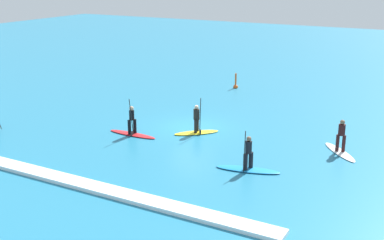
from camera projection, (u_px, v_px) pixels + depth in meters
The scene contains 7 objects.
ground_plane at pixel (192, 128), 30.64m from camera, with size 120.00×120.00×0.00m, color teal.
surfer_on_red_board at pixel (132, 128), 29.19m from camera, with size 3.24×0.75×2.31m.
surfer_on_blue_board at pixel (248, 163), 24.03m from camera, with size 3.25×1.44×2.06m.
surfer_on_white_board at pixel (341, 143), 26.33m from camera, with size 2.48×2.72×1.84m.
surfer_on_yellow_board at pixel (197, 126), 29.46m from camera, with size 2.48×2.45×2.26m.
marker_buoy at pixel (236, 85), 40.76m from camera, with size 0.39×0.39×1.33m.
wave_crest at pixel (86, 185), 22.31m from camera, with size 18.70×0.90×0.18m, color white.
Camera 1 is at (14.09, -25.53, 9.41)m, focal length 46.38 mm.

